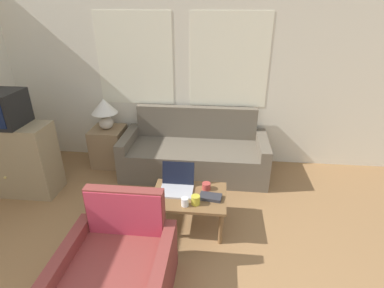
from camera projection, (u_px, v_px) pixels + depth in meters
wall_back at (187, 77)px, 4.36m from camera, size 6.40×0.06×2.60m
couch at (195, 154)px, 4.40m from camera, size 2.06×0.84×0.91m
armchair at (119, 269)px, 2.53m from camera, size 0.90×0.83×0.86m
tv_dresser at (13, 159)px, 3.84m from camera, size 1.06×0.45×0.95m
side_table at (109, 146)px, 4.60m from camera, size 0.47×0.47×0.58m
table_lamp at (104, 110)px, 4.34m from camera, size 0.38×0.38×0.46m
coffee_table at (189, 199)px, 3.25m from camera, size 0.80×0.58×0.42m
laptop at (177, 184)px, 3.31m from camera, size 0.36×0.33×0.27m
cup_navy at (196, 200)px, 3.07m from camera, size 0.09×0.09×0.10m
cup_yellow at (185, 202)px, 3.05m from camera, size 0.08×0.08×0.09m
cup_white at (206, 186)px, 3.32m from camera, size 0.09×0.09×0.08m
book_red at (211, 197)px, 3.17m from camera, size 0.25×0.16×0.04m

